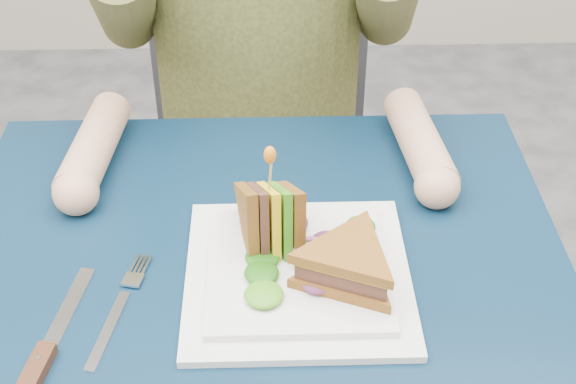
{
  "coord_description": "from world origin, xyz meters",
  "views": [
    {
      "loc": [
        0.02,
        -0.65,
        1.38
      ],
      "look_at": [
        0.04,
        0.07,
        0.82
      ],
      "focal_mm": 50.0,
      "sensor_mm": 36.0,
      "label": 1
    }
  ],
  "objects_px": {
    "chair": "(260,124)",
    "sandwich_flat": "(348,264)",
    "plate": "(298,273)",
    "sandwich_upright": "(271,219)",
    "knife": "(38,367)",
    "fork": "(117,312)",
    "table": "(259,341)"
  },
  "relations": [
    {
      "from": "chair",
      "to": "sandwich_flat",
      "type": "distance_m",
      "value": 0.7
    },
    {
      "from": "plate",
      "to": "sandwich_flat",
      "type": "height_order",
      "value": "sandwich_flat"
    },
    {
      "from": "sandwich_upright",
      "to": "knife",
      "type": "relative_size",
      "value": 0.68
    },
    {
      "from": "chair",
      "to": "fork",
      "type": "height_order",
      "value": "chair"
    },
    {
      "from": "table",
      "to": "plate",
      "type": "bearing_deg",
      "value": 26.96
    },
    {
      "from": "chair",
      "to": "sandwich_flat",
      "type": "bearing_deg",
      "value": -81.11
    },
    {
      "from": "table",
      "to": "chair",
      "type": "height_order",
      "value": "chair"
    },
    {
      "from": "sandwich_flat",
      "to": "fork",
      "type": "height_order",
      "value": "sandwich_flat"
    },
    {
      "from": "chair",
      "to": "sandwich_flat",
      "type": "relative_size",
      "value": 5.15
    },
    {
      "from": "table",
      "to": "sandwich_upright",
      "type": "xyz_separation_m",
      "value": [
        0.02,
        0.07,
        0.13
      ]
    },
    {
      "from": "chair",
      "to": "plate",
      "type": "height_order",
      "value": "chair"
    },
    {
      "from": "chair",
      "to": "plate",
      "type": "xyz_separation_m",
      "value": [
        0.05,
        -0.63,
        0.2
      ]
    },
    {
      "from": "sandwich_upright",
      "to": "knife",
      "type": "bearing_deg",
      "value": -144.48
    },
    {
      "from": "plate",
      "to": "knife",
      "type": "height_order",
      "value": "plate"
    },
    {
      "from": "plate",
      "to": "knife",
      "type": "xyz_separation_m",
      "value": [
        -0.27,
        -0.13,
        -0.0
      ]
    },
    {
      "from": "sandwich_upright",
      "to": "knife",
      "type": "distance_m",
      "value": 0.3
    },
    {
      "from": "sandwich_flat",
      "to": "fork",
      "type": "relative_size",
      "value": 1.01
    },
    {
      "from": "plate",
      "to": "sandwich_flat",
      "type": "bearing_deg",
      "value": -24.44
    },
    {
      "from": "table",
      "to": "sandwich_upright",
      "type": "relative_size",
      "value": 5.01
    },
    {
      "from": "sandwich_upright",
      "to": "fork",
      "type": "distance_m",
      "value": 0.2
    },
    {
      "from": "table",
      "to": "sandwich_flat",
      "type": "height_order",
      "value": "sandwich_flat"
    },
    {
      "from": "plate",
      "to": "sandwich_upright",
      "type": "height_order",
      "value": "sandwich_upright"
    },
    {
      "from": "table",
      "to": "plate",
      "type": "distance_m",
      "value": 0.1
    },
    {
      "from": "knife",
      "to": "table",
      "type": "bearing_deg",
      "value": 24.81
    },
    {
      "from": "table",
      "to": "sandwich_flat",
      "type": "xyz_separation_m",
      "value": [
        0.1,
        -0.0,
        0.12
      ]
    },
    {
      "from": "sandwich_upright",
      "to": "chair",
      "type": "bearing_deg",
      "value": 91.65
    },
    {
      "from": "table",
      "to": "fork",
      "type": "height_order",
      "value": "fork"
    },
    {
      "from": "table",
      "to": "plate",
      "type": "relative_size",
      "value": 2.88
    },
    {
      "from": "table",
      "to": "sandwich_upright",
      "type": "height_order",
      "value": "sandwich_upright"
    },
    {
      "from": "plate",
      "to": "fork",
      "type": "relative_size",
      "value": 1.46
    },
    {
      "from": "table",
      "to": "knife",
      "type": "relative_size",
      "value": 3.39
    },
    {
      "from": "chair",
      "to": "fork",
      "type": "relative_size",
      "value": 5.23
    }
  ]
}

